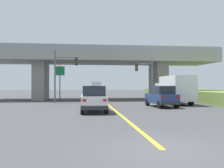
{
  "coord_description": "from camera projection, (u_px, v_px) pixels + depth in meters",
  "views": [
    {
      "loc": [
        -2.48,
        -7.56,
        2.04
      ],
      "look_at": [
        0.73,
        21.27,
        2.24
      ],
      "focal_mm": 39.39,
      "sensor_mm": 36.0,
      "label": 1
    }
  ],
  "objects": [
    {
      "name": "ground",
      "position": [
        101.0,
        99.0,
        37.18
      ],
      "size": [
        160.0,
        160.0,
        0.0
      ],
      "primitive_type": "plane",
      "color": "#424244"
    },
    {
      "name": "semi_truck_distant",
      "position": [
        96.0,
        87.0,
        62.86
      ],
      "size": [
        2.33,
        7.54,
        2.99
      ],
      "color": "silver",
      "rests_on": "ground"
    },
    {
      "name": "suv_lead",
      "position": [
        93.0,
        99.0,
        19.2
      ],
      "size": [
        1.95,
        4.77,
        2.02
      ],
      "color": "silver",
      "rests_on": "ground"
    },
    {
      "name": "traffic_signal_nearside",
      "position": [
        147.0,
        75.0,
        30.93
      ],
      "size": [
        2.25,
        0.36,
        5.47
      ],
      "color": "#56595E",
      "rests_on": "ground"
    },
    {
      "name": "box_truck",
      "position": [
        174.0,
        89.0,
        27.4
      ],
      "size": [
        2.33,
        7.26,
        3.09
      ],
      "color": "silver",
      "rests_on": "ground"
    },
    {
      "name": "traffic_signal_farside",
      "position": [
        62.0,
        70.0,
        29.29
      ],
      "size": [
        2.76,
        0.36,
        6.19
      ],
      "color": "#56595E",
      "rests_on": "ground"
    },
    {
      "name": "suv_crossing",
      "position": [
        161.0,
        96.0,
        23.43
      ],
      "size": [
        2.2,
        4.47,
        2.02
      ],
      "rotation": [
        0.0,
        0.0,
        0.08
      ],
      "color": "navy",
      "rests_on": "ground"
    },
    {
      "name": "lane_divider_stripe",
      "position": [
        114.0,
        109.0,
        21.01
      ],
      "size": [
        0.2,
        26.62,
        0.01
      ],
      "primitive_type": "cube",
      "color": "yellow",
      "rests_on": "ground"
    },
    {
      "name": "sedan_oncoming",
      "position": [
        94.0,
        91.0,
        44.91
      ],
      "size": [
        1.98,
        4.36,
        2.02
      ],
      "color": "silver",
      "rests_on": "ground"
    },
    {
      "name": "highway_sign",
      "position": [
        60.0,
        75.0,
        33.42
      ],
      "size": [
        1.32,
        0.17,
        4.85
      ],
      "color": "#56595E",
      "rests_on": "ground"
    },
    {
      "name": "overpass_bridge",
      "position": [
        101.0,
        63.0,
        37.21
      ],
      "size": [
        34.09,
        8.28,
        7.59
      ],
      "color": "gray",
      "rests_on": "ground"
    }
  ]
}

